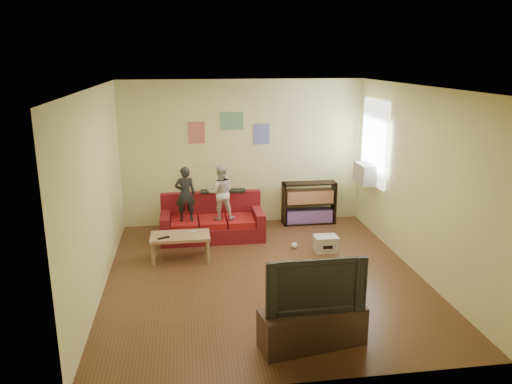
{
  "coord_description": "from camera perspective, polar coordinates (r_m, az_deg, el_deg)",
  "views": [
    {
      "loc": [
        -1.08,
        -6.61,
        3.09
      ],
      "look_at": [
        0.0,
        0.8,
        1.05
      ],
      "focal_mm": 35.0,
      "sensor_mm": 36.0,
      "label": 1
    }
  ],
  "objects": [
    {
      "name": "tissue",
      "position": [
        8.36,
        4.4,
        -6.11
      ],
      "size": [
        0.13,
        0.13,
        0.11
      ],
      "primitive_type": "sphere",
      "rotation": [
        0.0,
        0.0,
        -0.19
      ],
      "color": "silver",
      "rests_on": "ground"
    },
    {
      "name": "ac_unit",
      "position": [
        9.08,
        12.45,
        2.08
      ],
      "size": [
        0.28,
        0.55,
        0.35
      ],
      "primitive_type": "cube",
      "color": "#B7B2A3",
      "rests_on": "window"
    },
    {
      "name": "artwork_center",
      "position": [
        9.21,
        -2.77,
        8.11
      ],
      "size": [
        0.42,
        0.01,
        0.32
      ],
      "primitive_type": "cube",
      "color": "#72B27F",
      "rests_on": "room_shell"
    },
    {
      "name": "artwork_left",
      "position": [
        9.2,
        -6.81,
        6.75
      ],
      "size": [
        0.3,
        0.01,
        0.4
      ],
      "primitive_type": "cube",
      "color": "#D87266",
      "rests_on": "room_shell"
    },
    {
      "name": "room_shell",
      "position": [
        6.92,
        0.95,
        0.67
      ],
      "size": [
        4.52,
        5.02,
        2.72
      ],
      "color": "brown",
      "rests_on": "ground"
    },
    {
      "name": "remote",
      "position": [
        7.75,
        -10.53,
        -5.16
      ],
      "size": [
        0.19,
        0.12,
        0.02
      ],
      "primitive_type": "cube",
      "rotation": [
        0.0,
        0.0,
        0.42
      ],
      "color": "black",
      "rests_on": "coffee_table"
    },
    {
      "name": "artwork_right",
      "position": [
        9.31,
        0.65,
        6.65
      ],
      "size": [
        0.3,
        0.01,
        0.38
      ],
      "primitive_type": "cube",
      "color": "#727FCC",
      "rests_on": "room_shell"
    },
    {
      "name": "bookshelf",
      "position": [
        9.54,
        6.06,
        -1.5
      ],
      "size": [
        1.0,
        0.3,
        0.8
      ],
      "color": "black",
      "rests_on": "ground"
    },
    {
      "name": "window",
      "position": [
        9.01,
        13.37,
        5.56
      ],
      "size": [
        0.04,
        1.08,
        1.48
      ],
      "primitive_type": "cube",
      "color": "white",
      "rests_on": "room_shell"
    },
    {
      "name": "coffee_table",
      "position": [
        7.88,
        -8.65,
        -5.27
      ],
      "size": [
        0.92,
        0.5,
        0.41
      ],
      "color": "tan",
      "rests_on": "ground"
    },
    {
      "name": "tv_stand",
      "position": [
        5.7,
        6.46,
        -15.11
      ],
      "size": [
        1.22,
        0.59,
        0.44
      ],
      "primitive_type": "cube",
      "rotation": [
        0.0,
        0.0,
        0.17
      ],
      "color": "#422B25",
      "rests_on": "ground"
    },
    {
      "name": "game_controller",
      "position": [
        7.9,
        -7.22,
        -4.59
      ],
      "size": [
        0.14,
        0.06,
        0.03
      ],
      "primitive_type": "cube",
      "rotation": [
        0.0,
        0.0,
        0.15
      ],
      "color": "silver",
      "rests_on": "coffee_table"
    },
    {
      "name": "child_a",
      "position": [
        8.49,
        -8.09,
        -0.25
      ],
      "size": [
        0.35,
        0.24,
        0.95
      ],
      "primitive_type": "imported",
      "rotation": [
        0.0,
        0.0,
        3.17
      ],
      "color": "black",
      "rests_on": "sofa"
    },
    {
      "name": "file_box",
      "position": [
        8.28,
        7.97,
        -5.84
      ],
      "size": [
        0.37,
        0.29,
        0.26
      ],
      "color": "silver",
      "rests_on": "ground"
    },
    {
      "name": "sofa",
      "position": [
        8.83,
        -5.02,
        -3.51
      ],
      "size": [
        1.77,
        0.82,
        0.78
      ],
      "color": "maroon",
      "rests_on": "ground"
    },
    {
      "name": "television",
      "position": [
        5.45,
        6.63,
        -10.27
      ],
      "size": [
        1.09,
        0.16,
        0.63
      ],
      "primitive_type": "imported",
      "rotation": [
        0.0,
        0.0,
        0.01
      ],
      "color": "black",
      "rests_on": "tv_stand"
    },
    {
      "name": "child_b",
      "position": [
        8.51,
        -4.05,
        -0.07
      ],
      "size": [
        0.47,
        0.36,
        0.95
      ],
      "primitive_type": "imported",
      "rotation": [
        0.0,
        0.0,
        3.13
      ],
      "color": "silver",
      "rests_on": "sofa"
    }
  ]
}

